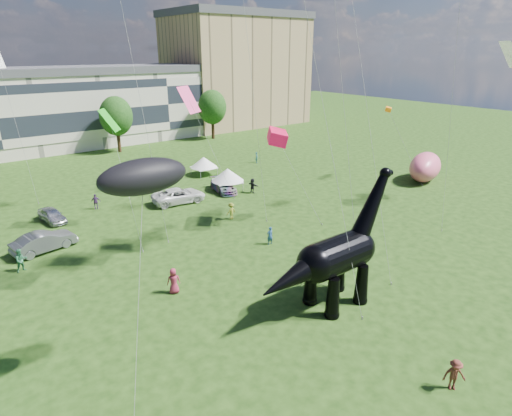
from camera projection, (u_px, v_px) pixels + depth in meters
ground at (317, 326)px, 26.07m from camera, size 220.00×220.00×0.00m
apartment_block at (237, 72)px, 93.31m from camera, size 28.00×18.00×22.00m
tree_mid_right at (116, 113)px, 67.77m from camera, size 5.20×5.20×9.44m
tree_far_right at (212, 104)px, 78.05m from camera, size 5.20×5.20×9.44m
dinosaur_sculpture at (333, 259)px, 27.10m from camera, size 10.89×3.01×8.96m
car_silver at (52, 215)px, 41.56m from camera, size 2.20×4.18×1.36m
car_grey at (44, 242)px, 35.51m from camera, size 5.33×2.69×1.68m
car_white at (179, 196)px, 46.69m from camera, size 6.12×3.42×1.62m
car_dark at (223, 186)px, 50.31m from camera, size 2.93×5.15×1.41m
gazebo_near at (228, 175)px, 50.49m from camera, size 4.68×4.68×2.66m
gazebo_far at (204, 162)px, 56.67m from camera, size 3.54×3.54×2.45m
inflatable_pink at (425, 167)px, 54.20m from camera, size 8.01×5.95×3.60m
visitors at (145, 242)px, 35.29m from camera, size 50.68×42.40×1.88m
kites at (11, 39)px, 25.37m from camera, size 63.97×45.64×31.24m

